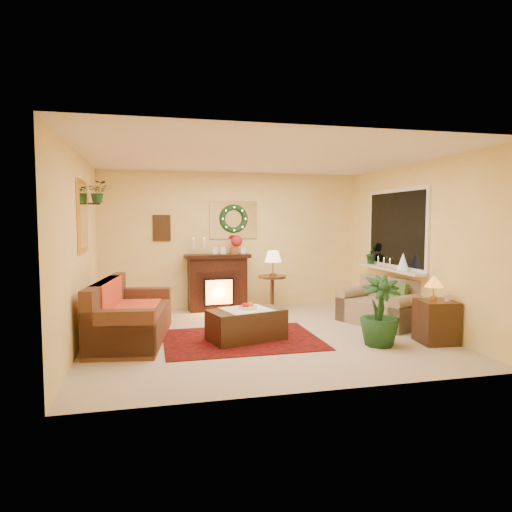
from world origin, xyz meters
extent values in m
plane|color=beige|center=(0.00, 0.00, 0.00)|extent=(5.00, 5.00, 0.00)
plane|color=white|center=(0.00, 0.00, 2.60)|extent=(5.00, 5.00, 0.00)
plane|color=#EFD88C|center=(0.00, 2.25, 1.30)|extent=(5.00, 5.00, 0.00)
plane|color=#EFD88C|center=(0.00, -2.25, 1.30)|extent=(5.00, 5.00, 0.00)
plane|color=#EFD88C|center=(-2.50, 0.00, 1.30)|extent=(4.50, 4.50, 0.00)
plane|color=#EFD88C|center=(2.50, 0.00, 1.30)|extent=(4.50, 4.50, 0.00)
cube|color=#4B0806|center=(-0.33, -0.16, 0.01)|extent=(2.18, 1.64, 0.01)
cube|color=#523122|center=(-1.84, 0.18, 0.43)|extent=(1.16, 2.10, 0.86)
cube|color=red|center=(-1.86, 0.31, 0.46)|extent=(0.73, 1.19, 0.02)
cube|color=black|center=(-0.35, 2.04, 0.55)|extent=(1.09, 0.39, 0.99)
sphere|color=#AD1D21|center=(0.03, 2.05, 1.30)|extent=(0.22, 0.22, 0.22)
cylinder|color=#F6E5C8|center=(-0.79, 2.03, 1.26)|extent=(0.06, 0.06, 0.17)
cylinder|color=#FEFACB|center=(-0.59, 2.03, 1.26)|extent=(0.06, 0.06, 0.18)
cube|color=white|center=(0.00, 2.23, 1.70)|extent=(0.92, 0.02, 0.72)
torus|color=#194719|center=(0.00, 2.19, 1.72)|extent=(0.55, 0.11, 0.55)
cube|color=#381E11|center=(-1.35, 2.23, 1.55)|extent=(0.32, 0.03, 0.48)
cube|color=gold|center=(-2.48, 0.30, 1.75)|extent=(0.03, 0.84, 1.00)
imported|color=#194719|center=(-2.34, 1.05, 1.97)|extent=(0.33, 0.28, 0.36)
cube|color=gray|center=(2.06, 0.26, 0.42)|extent=(1.19, 1.48, 0.75)
cube|color=white|center=(2.48, 0.55, 1.55)|extent=(0.03, 1.86, 1.36)
cube|color=black|center=(2.47, 0.55, 1.55)|extent=(0.02, 1.70, 1.22)
cube|color=white|center=(2.38, 0.55, 0.87)|extent=(0.22, 1.86, 0.04)
cone|color=silver|center=(2.35, 0.09, 1.04)|extent=(0.18, 0.18, 0.28)
imported|color=#17481D|center=(2.40, 1.23, 1.08)|extent=(0.28, 0.23, 0.51)
cylinder|color=black|center=(0.62, 1.68, 0.33)|extent=(0.56, 0.56, 0.67)
cone|color=#FFD79F|center=(0.64, 1.67, 0.88)|extent=(0.31, 0.31, 0.48)
cube|color=black|center=(2.26, -0.93, 0.27)|extent=(0.53, 0.53, 0.59)
cone|color=#F9AC2A|center=(2.22, -0.91, 0.74)|extent=(0.26, 0.26, 0.38)
cube|color=#492F16|center=(-0.27, -0.20, 0.21)|extent=(1.16, 0.83, 0.44)
cylinder|color=silver|center=(-0.24, -0.18, 0.45)|extent=(0.26, 0.26, 0.06)
imported|color=#2A6033|center=(1.43, -0.88, 0.45)|extent=(1.93, 1.93, 2.83)
camera|label=1|loc=(-1.60, -6.40, 1.71)|focal=32.00mm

